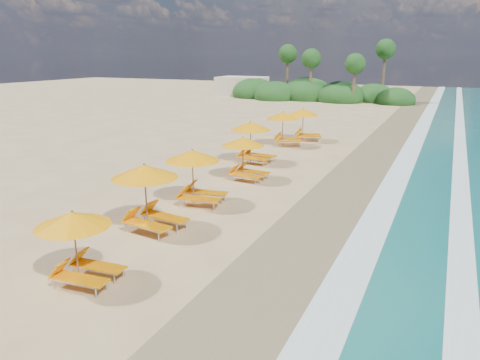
# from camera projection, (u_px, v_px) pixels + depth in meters

# --- Properties ---
(ground) EXTENTS (160.00, 160.00, 0.00)m
(ground) POSITION_uv_depth(u_px,v_px,m) (240.00, 207.00, 19.25)
(ground) COLOR tan
(ground) RESTS_ON ground
(wet_sand) EXTENTS (4.00, 160.00, 0.01)m
(wet_sand) POSITION_uv_depth(u_px,v_px,m) (333.00, 221.00, 17.63)
(wet_sand) COLOR olive
(wet_sand) RESTS_ON ground
(surf_foam) EXTENTS (4.00, 160.00, 0.01)m
(surf_foam) POSITION_uv_depth(u_px,v_px,m) (407.00, 232.00, 16.53)
(surf_foam) COLOR white
(surf_foam) RESTS_ON ground
(station_2) EXTENTS (2.46, 2.31, 2.16)m
(station_2) POSITION_uv_depth(u_px,v_px,m) (80.00, 243.00, 12.65)
(station_2) COLOR olive
(station_2) RESTS_ON ground
(station_3) EXTENTS (2.91, 2.76, 2.50)m
(station_3) POSITION_uv_depth(u_px,v_px,m) (150.00, 193.00, 16.49)
(station_3) COLOR olive
(station_3) RESTS_ON ground
(station_4) EXTENTS (2.84, 2.69, 2.42)m
(station_4) POSITION_uv_depth(u_px,v_px,m) (197.00, 173.00, 19.41)
(station_4) COLOR olive
(station_4) RESTS_ON ground
(station_5) EXTENTS (2.60, 2.45, 2.25)m
(station_5) POSITION_uv_depth(u_px,v_px,m) (246.00, 156.00, 23.16)
(station_5) COLOR olive
(station_5) RESTS_ON ground
(station_6) EXTENTS (2.81, 2.63, 2.49)m
(station_6) POSITION_uv_depth(u_px,v_px,m) (253.00, 139.00, 26.74)
(station_6) COLOR olive
(station_6) RESTS_ON ground
(station_7) EXTENTS (3.18, 3.16, 2.43)m
(station_7) POSITION_uv_depth(u_px,v_px,m) (285.00, 126.00, 31.72)
(station_7) COLOR olive
(station_7) RESTS_ON ground
(station_8) EXTENTS (3.10, 3.05, 2.41)m
(station_8) POSITION_uv_depth(u_px,v_px,m) (305.00, 122.00, 33.66)
(station_8) COLOR olive
(station_8) RESTS_ON ground
(treeline) EXTENTS (25.80, 8.80, 9.74)m
(treeline) POSITION_uv_depth(u_px,v_px,m) (313.00, 93.00, 62.76)
(treeline) COLOR #163D14
(treeline) RESTS_ON ground
(beach_building) EXTENTS (7.00, 5.00, 2.80)m
(beach_building) POSITION_uv_depth(u_px,v_px,m) (242.00, 86.00, 69.71)
(beach_building) COLOR beige
(beach_building) RESTS_ON ground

